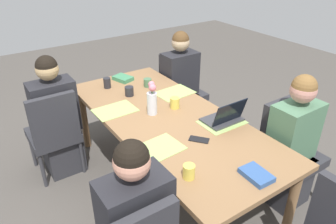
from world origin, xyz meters
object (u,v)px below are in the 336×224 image
book_red_cover (256,175)px  person_far_left_far (290,149)px  dining_table (168,124)px  coffee_mug_centre_left (107,83)px  coffee_mug_near_right (148,83)px  book_blue_cover (123,78)px  phone_black (200,139)px  coffee_mug_far_left (175,103)px  person_near_left_mid (57,123)px  flower_vase (152,99)px  chair_far_left_far (287,145)px  chair_far_right_near (180,86)px  coffee_mug_near_left (189,172)px  person_far_right_near (180,87)px  chair_near_left_mid (54,130)px  coffee_mug_centre_right (129,91)px  laptop_far_left_far (224,117)px

book_red_cover → person_far_left_far: bearing=111.0°
dining_table → coffee_mug_centre_left: coffee_mug_centre_left is taller
coffee_mug_near_right → book_blue_cover: bearing=-154.5°
book_blue_cover → phone_black: book_blue_cover is taller
coffee_mug_near_right → person_far_left_far: bearing=22.4°
person_far_left_far → coffee_mug_far_left: (-0.83, -0.60, 0.26)m
book_blue_cover → person_far_left_far: bearing=5.3°
person_near_left_mid → book_blue_cover: (-0.13, 0.78, 0.23)m
flower_vase → chair_far_left_far: bearing=49.0°
flower_vase → book_blue_cover: 0.83m
person_far_left_far → coffee_mug_centre_left: person_far_left_far is taller
chair_far_right_near → coffee_mug_centre_left: 0.99m
coffee_mug_centre_left → coffee_mug_near_left: bearing=-5.5°
person_near_left_mid → coffee_mug_centre_left: 0.62m
chair_far_right_near → person_far_right_near: size_ratio=0.75×
chair_near_left_mid → phone_black: (1.15, 0.80, 0.24)m
person_far_left_far → coffee_mug_far_left: person_far_left_far is taller
chair_far_left_far → person_far_right_near: (-1.46, -0.10, 0.03)m
coffee_mug_centre_left → book_red_cover: size_ratio=0.53×
coffee_mug_centre_left → book_blue_cover: 0.24m
chair_near_left_mid → coffee_mug_centre_right: 0.79m
chair_far_right_near → person_near_left_mid: bearing=-86.9°
chair_far_right_near → book_red_cover: 2.00m
coffee_mug_centre_left → coffee_mug_far_left: coffee_mug_centre_left is taller
person_far_right_near → phone_black: 1.44m
person_far_left_far → book_blue_cover: size_ratio=5.97×
chair_near_left_mid → book_blue_cover: (-0.21, 0.84, 0.26)m
person_far_right_near → book_blue_cover: 0.72m
dining_table → person_far_right_near: (-0.81, 0.71, -0.14)m
person_near_left_mid → book_blue_cover: 0.83m
coffee_mug_near_left → dining_table: bearing=155.7°
coffee_mug_centre_left → book_red_cover: (1.81, 0.21, -0.03)m
dining_table → chair_far_left_far: chair_far_left_far is taller
book_red_cover → phone_black: bearing=-174.1°
coffee_mug_centre_left → coffee_mug_near_right: bearing=60.8°
chair_near_left_mid → coffee_mug_near_right: (0.08, 0.98, 0.28)m
person_far_left_far → flower_vase: size_ratio=3.92×
chair_far_right_near → book_red_cover: bearing=-21.8°
dining_table → coffee_mug_centre_left: size_ratio=21.07×
person_near_left_mid → book_blue_cover: person_near_left_mid is taller
dining_table → flower_vase: flower_vase is taller
flower_vase → book_red_cover: 1.10m
dining_table → laptop_far_left_far: 0.49m
chair_near_left_mid → flower_vase: 1.01m
coffee_mug_centre_right → coffee_mug_near_left: bearing=-11.1°
book_red_cover → coffee_mug_centre_left: bearing=-170.8°
coffee_mug_centre_left → book_blue_cover: bearing=112.0°
person_far_left_far → person_far_right_near: size_ratio=1.00×
dining_table → chair_far_right_near: 1.19m
chair_far_left_far → person_far_right_near: 1.46m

